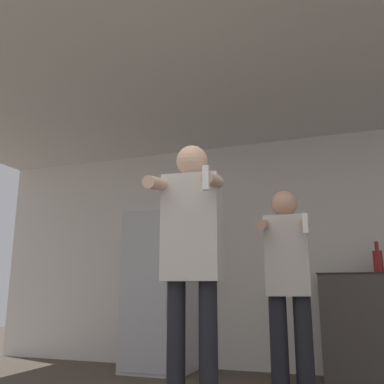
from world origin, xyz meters
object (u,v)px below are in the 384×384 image
refrigerator (161,289)px  person_woman_foreground (192,252)px  bottle_dark_rum (378,261)px  person_man_side (288,281)px

refrigerator → person_woman_foreground: size_ratio=0.97×
bottle_dark_rum → person_man_side: 1.48m
person_woman_foreground → person_man_side: (0.49, 0.78, -0.17)m
refrigerator → person_man_side: bearing=-37.0°
bottle_dark_rum → refrigerator: bearing=-177.0°
refrigerator → bottle_dark_rum: bearing=3.0°
bottle_dark_rum → person_man_side: size_ratio=0.20×
refrigerator → person_woman_foreground: person_woman_foreground is taller
refrigerator → bottle_dark_rum: (2.25, 0.12, 0.26)m
person_man_side → refrigerator: bearing=143.0°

